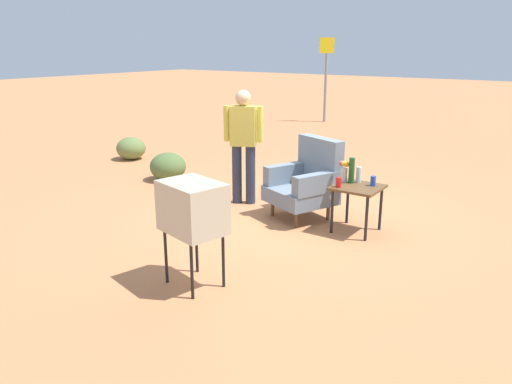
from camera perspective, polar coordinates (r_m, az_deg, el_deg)
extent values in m
plane|color=#C17A4C|center=(6.93, 4.68, -2.51)|extent=(60.00, 60.00, 0.00)
cylinder|color=brown|center=(6.80, 1.89, -1.85)|extent=(0.05, 0.05, 0.22)
cylinder|color=brown|center=(6.39, 4.61, -3.10)|extent=(0.05, 0.05, 0.22)
cylinder|color=brown|center=(7.10, 5.41, -1.11)|extent=(0.05, 0.05, 0.22)
cylinder|color=brown|center=(6.72, 8.22, -2.25)|extent=(0.05, 0.05, 0.22)
cube|color=slate|center=(6.68, 5.08, -0.34)|extent=(0.99, 0.99, 0.20)
cube|color=slate|center=(6.77, 7.31, 3.49)|extent=(0.76, 0.44, 0.64)
cube|color=slate|center=(6.87, 3.48, 2.14)|extent=(0.39, 0.69, 0.26)
cube|color=slate|center=(6.38, 6.89, 0.94)|extent=(0.39, 0.69, 0.26)
cylinder|color=black|center=(6.21, 8.65, -2.22)|extent=(0.04, 0.04, 0.55)
cylinder|color=black|center=(6.04, 12.46, -2.97)|extent=(0.04, 0.04, 0.55)
cylinder|color=black|center=(6.59, 10.38, -1.18)|extent=(0.04, 0.04, 0.55)
cylinder|color=black|center=(6.43, 14.00, -1.85)|extent=(0.04, 0.04, 0.55)
cube|color=brown|center=(6.23, 11.52, 0.52)|extent=(0.56, 0.56, 0.03)
cylinder|color=black|center=(4.81, -3.74, -7.76)|extent=(0.03, 0.03, 0.55)
cylinder|color=black|center=(5.14, -6.78, -6.21)|extent=(0.03, 0.03, 0.55)
cylinder|color=black|center=(4.62, -7.32, -8.93)|extent=(0.03, 0.03, 0.55)
cylinder|color=black|center=(4.96, -10.21, -7.22)|extent=(0.03, 0.03, 0.55)
cube|color=#BCB299|center=(4.69, -7.25, -1.74)|extent=(0.69, 0.57, 0.48)
cube|color=#383D3F|center=(4.81, -5.04, -1.19)|extent=(0.41, 0.11, 0.34)
cylinder|color=#2D3347|center=(7.29, -2.18, 2.04)|extent=(0.14, 0.14, 0.86)
cylinder|color=#2D3347|center=(7.26, -0.63, 1.98)|extent=(0.14, 0.14, 0.86)
cube|color=#D6C64C|center=(7.13, -1.45, 7.54)|extent=(0.42, 0.35, 0.56)
cylinder|color=#D6C64C|center=(7.17, -3.35, 7.80)|extent=(0.09, 0.09, 0.50)
cylinder|color=#D6C64C|center=(7.09, 0.48, 7.72)|extent=(0.09, 0.09, 0.50)
sphere|color=#DBAD84|center=(7.08, -1.47, 10.66)|extent=(0.22, 0.22, 0.22)
cylinder|color=gray|center=(15.32, 7.91, 11.64)|extent=(0.08, 0.08, 2.00)
cube|color=yellow|center=(15.26, 8.09, 16.21)|extent=(0.33, 0.33, 0.44)
cylinder|color=red|center=(6.12, 9.38, 1.09)|extent=(0.07, 0.07, 0.12)
cylinder|color=#1E5623|center=(6.32, 10.83, 2.43)|extent=(0.07, 0.07, 0.32)
cylinder|color=blue|center=(6.27, 13.19, 1.23)|extent=(0.07, 0.07, 0.12)
cylinder|color=silver|center=(6.37, 11.61, 1.94)|extent=(0.06, 0.06, 0.20)
cylinder|color=silver|center=(6.38, 9.96, 1.96)|extent=(0.09, 0.09, 0.18)
sphere|color=yellow|center=(6.35, 10.02, 3.18)|extent=(0.07, 0.07, 0.07)
sphere|color=#E04C66|center=(6.37, 9.73, 3.25)|extent=(0.07, 0.07, 0.07)
sphere|color=orange|center=(6.32, 10.25, 3.12)|extent=(0.07, 0.07, 0.07)
ellipsoid|color=olive|center=(10.48, -14.04, 4.86)|extent=(0.58, 0.58, 0.45)
ellipsoid|color=#516B38|center=(8.71, -9.99, 2.88)|extent=(0.61, 0.61, 0.48)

